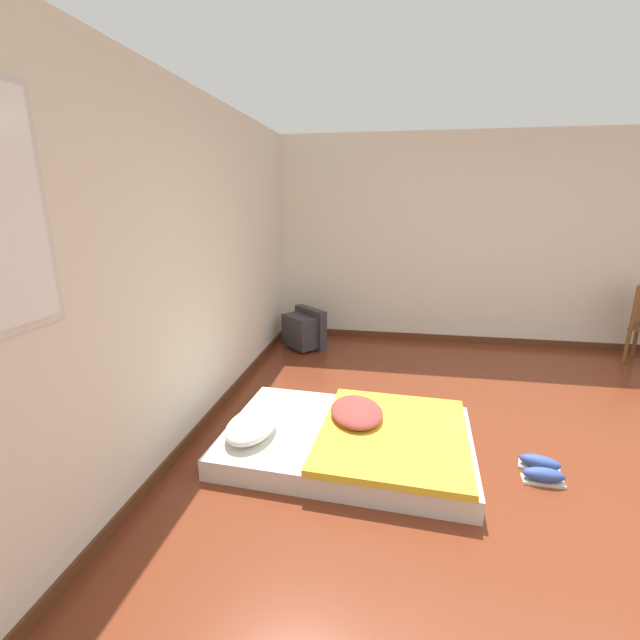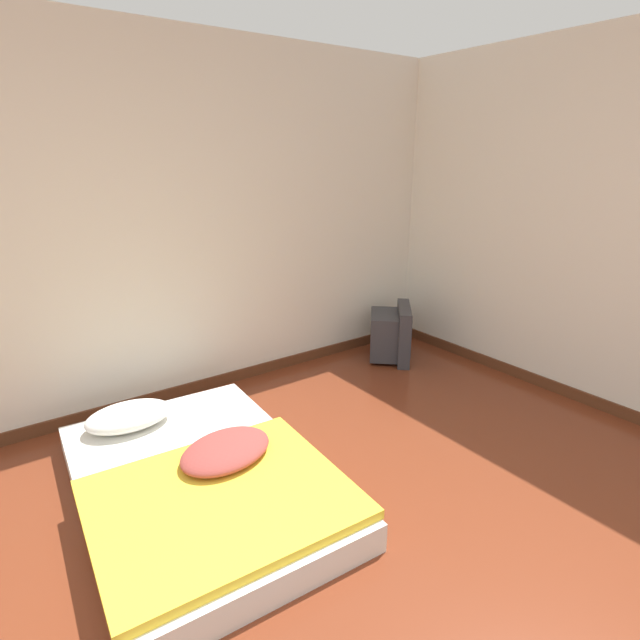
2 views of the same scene
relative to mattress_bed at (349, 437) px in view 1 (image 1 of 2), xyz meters
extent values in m
plane|color=maroon|center=(-0.13, -1.66, -0.11)|extent=(20.00, 20.00, 0.00)
cube|color=silver|center=(-0.13, 1.24, 1.19)|extent=(8.24, 0.06, 2.60)
cube|color=#562D19|center=(-0.13, 1.20, -0.06)|extent=(8.24, 0.02, 0.09)
cube|color=silver|center=(2.81, -1.66, 1.19)|extent=(0.06, 8.15, 2.60)
cube|color=#562D19|center=(2.77, -1.66, -0.06)|extent=(0.02, 8.15, 0.09)
cube|color=silver|center=(0.00, 0.01, -0.03)|extent=(1.29, 1.85, 0.16)
ellipsoid|color=white|center=(-0.16, 0.69, 0.12)|extent=(0.54, 0.37, 0.14)
cube|color=yellow|center=(-0.01, -0.32, 0.07)|extent=(1.27, 1.10, 0.05)
ellipsoid|color=#993D38|center=(0.15, -0.04, 0.14)|extent=(0.61, 0.51, 0.11)
cube|color=#333338|center=(2.16, 0.86, 0.12)|extent=(0.47, 0.49, 0.40)
cube|color=#333338|center=(2.29, 0.74, 0.14)|extent=(0.44, 0.47, 0.50)
cube|color=#283342|center=(2.33, 0.70, 0.15)|extent=(0.30, 0.33, 0.36)
cube|color=brown|center=(2.61, -3.14, 0.09)|extent=(0.05, 0.05, 0.40)
cube|color=brown|center=(2.32, -2.91, 0.09)|extent=(0.05, 0.05, 0.40)
cube|color=brown|center=(2.46, -3.03, 0.55)|extent=(0.33, 0.27, 0.48)
cube|color=silver|center=(-0.15, -1.31, -0.10)|extent=(0.11, 0.26, 0.02)
ellipsoid|color=#334C99|center=(-0.15, -1.31, -0.05)|extent=(0.12, 0.26, 0.09)
cube|color=silver|center=(0.00, -1.33, -0.10)|extent=(0.17, 0.28, 0.02)
ellipsoid|color=#334C99|center=(0.00, -1.33, -0.05)|extent=(0.18, 0.28, 0.09)
camera|label=1|loc=(-2.80, -0.28, 1.69)|focal=24.00mm
camera|label=2|loc=(-0.82, -2.26, 1.68)|focal=28.00mm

